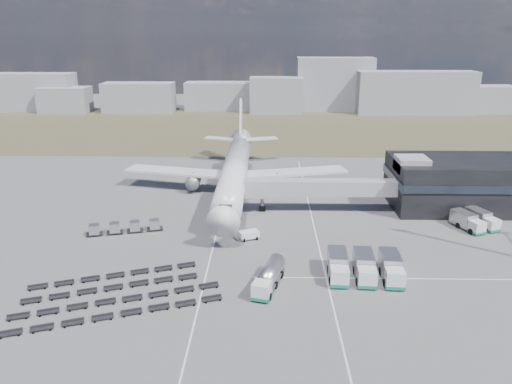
{
  "coord_description": "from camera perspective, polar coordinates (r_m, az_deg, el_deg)",
  "views": [
    {
      "loc": [
        6.91,
        -74.63,
        35.25
      ],
      "look_at": [
        4.94,
        20.59,
        4.0
      ],
      "focal_mm": 35.0,
      "sensor_mm": 36.0,
      "label": 1
    }
  ],
  "objects": [
    {
      "name": "catering_truck",
      "position": [
        116.87,
        1.48,
        1.3
      ],
      "size": [
        2.94,
        6.01,
        2.66
      ],
      "rotation": [
        0.0,
        0.0,
        -0.1
      ],
      "color": "silver",
      "rests_on": "ground"
    },
    {
      "name": "uld_row",
      "position": [
        93.39,
        -14.76,
        -3.9
      ],
      "size": [
        13.47,
        5.12,
        1.86
      ],
      "rotation": [
        0.0,
        0.0,
        0.26
      ],
      "color": "black",
      "rests_on": "ground"
    },
    {
      "name": "lane_markings",
      "position": [
        85.3,
        3.02,
        -6.26
      ],
      "size": [
        47.12,
        110.0,
        0.01
      ],
      "color": "silver",
      "rests_on": "ground"
    },
    {
      "name": "baggage_dollies",
      "position": [
        73.07,
        -15.9,
        -11.15
      ],
      "size": [
        29.52,
        20.99,
        0.64
      ],
      "rotation": [
        0.0,
        0.0,
        0.35
      ],
      "color": "black",
      "rests_on": "ground"
    },
    {
      "name": "fuel_tanker",
      "position": [
        72.11,
        1.48,
        -9.68
      ],
      "size": [
        5.02,
        10.07,
        3.16
      ],
      "rotation": [
        0.0,
        0.0,
        -0.27
      ],
      "color": "silver",
      "rests_on": "ground"
    },
    {
      "name": "pushback_tug",
      "position": [
        87.84,
        -0.81,
        -4.96
      ],
      "size": [
        3.85,
        3.06,
        1.51
      ],
      "primitive_type": "cube",
      "rotation": [
        0.0,
        0.0,
        0.4
      ],
      "color": "silver",
      "rests_on": "ground"
    },
    {
      "name": "jet_bridge",
      "position": [
        100.14,
        6.28,
        0.5
      ],
      "size": [
        30.3,
        3.8,
        7.05
      ],
      "color": "#939399",
      "rests_on": "ground"
    },
    {
      "name": "skyline",
      "position": [
        228.37,
        -7.23,
        11.5
      ],
      "size": [
        317.02,
        23.14,
        24.35
      ],
      "color": "gray",
      "rests_on": "ground"
    },
    {
      "name": "grass_strip",
      "position": [
        188.09,
        -0.95,
        7.36
      ],
      "size": [
        420.0,
        90.0,
        0.01
      ],
      "primitive_type": "cube",
      "color": "#48432B",
      "rests_on": "ground"
    },
    {
      "name": "terminal",
      "position": [
        110.86,
        22.77,
        1.02
      ],
      "size": [
        30.4,
        16.4,
        11.0
      ],
      "color": "black",
      "rests_on": "ground"
    },
    {
      "name": "service_trucks_far",
      "position": [
        100.86,
        23.74,
        -2.98
      ],
      "size": [
        7.98,
        8.63,
        2.81
      ],
      "rotation": [
        0.0,
        0.0,
        0.38
      ],
      "color": "silver",
      "rests_on": "ground"
    },
    {
      "name": "airliner",
      "position": [
        111.33,
        -2.42,
        2.54
      ],
      "size": [
        51.59,
        64.53,
        17.62
      ],
      "color": "silver",
      "rests_on": "ground"
    },
    {
      "name": "ground",
      "position": [
        82.82,
        -3.74,
        -7.06
      ],
      "size": [
        420.0,
        420.0,
        0.0
      ],
      "primitive_type": "plane",
      "color": "#565659",
      "rests_on": "ground"
    },
    {
      "name": "service_trucks_near",
      "position": [
        76.17,
        12.3,
        -8.38
      ],
      "size": [
        10.95,
        8.51,
        3.21
      ],
      "rotation": [
        0.0,
        0.0,
        -0.05
      ],
      "color": "silver",
      "rests_on": "ground"
    }
  ]
}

